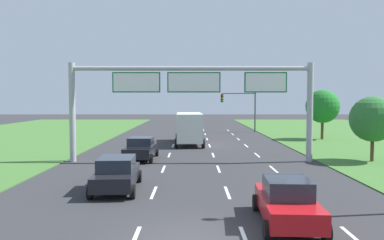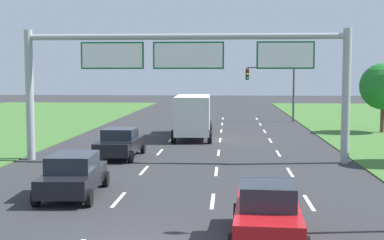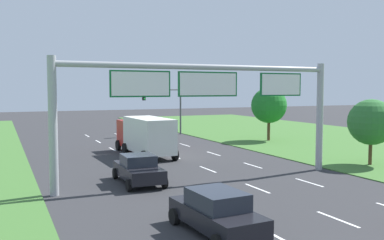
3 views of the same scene
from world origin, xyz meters
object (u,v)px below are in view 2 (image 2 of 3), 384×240
(roadside_tree_far, at_px, (383,86))
(car_mid_lane, at_px, (120,143))
(car_far_ahead, at_px, (73,174))
(box_truck, at_px, (193,115))
(traffic_light_mast, at_px, (274,82))
(sign_gantry, at_px, (187,68))
(car_near_red, at_px, (268,212))

(roadside_tree_far, bearing_deg, car_mid_lane, -143.17)
(car_mid_lane, height_order, car_far_ahead, car_mid_lane)
(car_mid_lane, distance_m, roadside_tree_far, 22.79)
(box_truck, relative_size, traffic_light_mast, 1.47)
(car_mid_lane, bearing_deg, car_far_ahead, -87.42)
(traffic_light_mast, bearing_deg, sign_gantry, -105.21)
(car_far_ahead, bearing_deg, box_truck, 76.89)
(car_far_ahead, distance_m, box_truck, 19.23)
(car_near_red, bearing_deg, car_far_ahead, 147.60)
(traffic_light_mast, bearing_deg, box_truck, -116.82)
(box_truck, bearing_deg, car_far_ahead, -101.71)
(car_near_red, relative_size, sign_gantry, 0.25)
(sign_gantry, distance_m, roadside_tree_far, 20.42)
(car_near_red, xyz_separation_m, car_mid_lane, (-7.13, 14.36, 0.00))
(car_far_ahead, bearing_deg, sign_gantry, 63.10)
(car_near_red, distance_m, car_far_ahead, 8.64)
(car_near_red, xyz_separation_m, box_truck, (-3.65, 23.93, 0.88))
(box_truck, xyz_separation_m, roadside_tree_far, (14.61, 3.98, 1.98))
(box_truck, bearing_deg, traffic_light_mast, 61.60)
(car_mid_lane, relative_size, roadside_tree_far, 0.83)
(sign_gantry, height_order, roadside_tree_far, sign_gantry)
(traffic_light_mast, bearing_deg, car_mid_lane, -114.10)
(sign_gantry, relative_size, roadside_tree_far, 3.14)
(car_near_red, height_order, car_far_ahead, car_near_red)
(traffic_light_mast, xyz_separation_m, roadside_tree_far, (7.69, -9.71, -0.20))
(car_near_red, height_order, box_truck, box_truck)
(roadside_tree_far, bearing_deg, car_far_ahead, -128.16)
(car_near_red, bearing_deg, sign_gantry, 107.13)
(car_near_red, distance_m, traffic_light_mast, 37.89)
(car_near_red, xyz_separation_m, car_far_ahead, (-7.02, 5.02, 0.02))
(car_near_red, height_order, roadside_tree_far, roadside_tree_far)
(traffic_light_mast, bearing_deg, car_near_red, -94.97)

